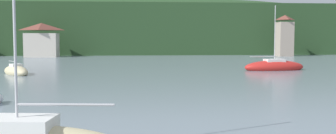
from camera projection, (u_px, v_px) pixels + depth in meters
name	position (u px, v px, depth m)	size (l,w,h in m)	color
wooded_hillside	(114.00, 34.00, 128.47)	(352.00, 55.63, 27.46)	#264223
shore_building_westcentral	(42.00, 40.00, 90.12)	(7.33, 4.77, 7.55)	beige
shore_building_central	(285.00, 36.00, 94.35)	(3.43, 3.65, 9.54)	gray
sailboat_far_4	(16.00, 71.00, 47.02)	(4.91, 6.06, 7.32)	#CCBC8E
sailboat_far_5	(274.00, 67.00, 53.15)	(8.51, 3.69, 8.96)	red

